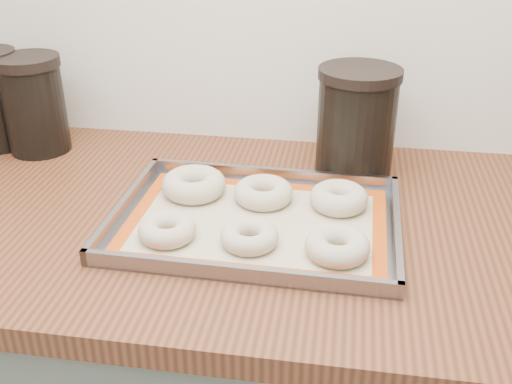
% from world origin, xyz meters
% --- Properties ---
extents(countertop, '(3.06, 0.68, 0.04)m').
position_xyz_m(countertop, '(0.00, 1.68, 0.88)').
color(countertop, brown).
rests_on(countertop, cabinet).
extents(baking_tray, '(0.47, 0.34, 0.03)m').
position_xyz_m(baking_tray, '(0.23, 1.64, 0.91)').
color(baking_tray, gray).
rests_on(baking_tray, countertop).
extents(baking_mat, '(0.42, 0.30, 0.00)m').
position_xyz_m(baking_mat, '(0.23, 1.64, 0.90)').
color(baking_mat, '#C6B793').
rests_on(baking_mat, baking_tray).
extents(bagel_front_left, '(0.11, 0.11, 0.03)m').
position_xyz_m(bagel_front_left, '(0.11, 1.57, 0.92)').
color(bagel_front_left, '#C2B096').
rests_on(bagel_front_left, baking_mat).
extents(bagel_front_mid, '(0.09, 0.09, 0.03)m').
position_xyz_m(bagel_front_mid, '(0.24, 1.57, 0.92)').
color(bagel_front_mid, '#C2B096').
rests_on(bagel_front_mid, baking_mat).
extents(bagel_front_right, '(0.11, 0.11, 0.03)m').
position_xyz_m(bagel_front_right, '(0.37, 1.56, 0.92)').
color(bagel_front_right, '#C2B096').
rests_on(bagel_front_right, baking_mat).
extents(bagel_back_left, '(0.14, 0.14, 0.04)m').
position_xyz_m(bagel_back_left, '(0.11, 1.72, 0.92)').
color(bagel_back_left, '#C2B096').
rests_on(bagel_back_left, baking_mat).
extents(bagel_back_mid, '(0.13, 0.13, 0.03)m').
position_xyz_m(bagel_back_mid, '(0.24, 1.71, 0.92)').
color(bagel_back_mid, '#C2B096').
rests_on(bagel_back_mid, baking_mat).
extents(bagel_back_right, '(0.10, 0.10, 0.04)m').
position_xyz_m(bagel_back_right, '(0.37, 1.71, 0.92)').
color(bagel_back_right, '#C2B096').
rests_on(bagel_back_right, baking_mat).
extents(canister_mid, '(0.13, 0.13, 0.20)m').
position_xyz_m(canister_mid, '(-0.26, 1.87, 1.00)').
color(canister_mid, black).
rests_on(canister_mid, countertop).
extents(canister_right, '(0.15, 0.15, 0.20)m').
position_xyz_m(canister_right, '(0.39, 1.86, 1.00)').
color(canister_right, black).
rests_on(canister_right, countertop).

